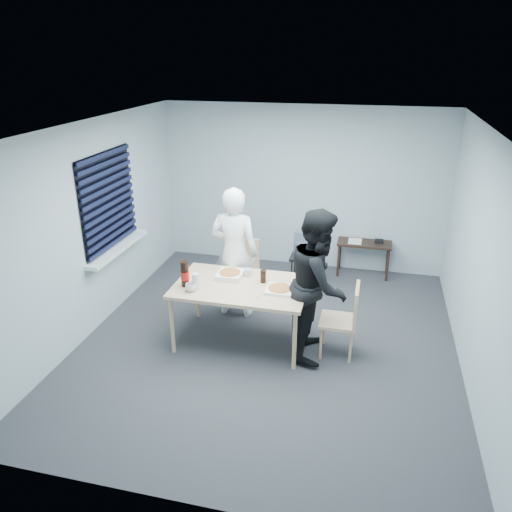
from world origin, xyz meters
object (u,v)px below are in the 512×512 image
(stool, at_px, (303,263))
(chair_far, at_px, (243,266))
(mug_b, at_px, (249,272))
(soda_bottle, at_px, (185,274))
(backpack, at_px, (303,244))
(mug_a, at_px, (191,287))
(side_table, at_px, (364,247))
(chair_right, at_px, (346,316))
(person_white, at_px, (234,253))
(person_black, at_px, (318,284))
(dining_table, at_px, (241,289))

(stool, bearing_deg, chair_far, -143.72)
(mug_b, distance_m, soda_bottle, 0.80)
(backpack, height_order, mug_a, backpack)
(side_table, bearing_deg, chair_far, -143.24)
(chair_right, distance_m, person_white, 1.71)
(person_white, relative_size, soda_bottle, 5.67)
(chair_far, xyz_separation_m, person_white, (-0.00, -0.45, 0.37))
(stool, bearing_deg, chair_right, -65.90)
(backpack, bearing_deg, side_table, 43.05)
(chair_right, distance_m, stool, 1.85)
(side_table, bearing_deg, person_white, -134.47)
(side_table, bearing_deg, stool, -142.81)
(stool, bearing_deg, mug_a, -117.38)
(person_black, xyz_separation_m, mug_a, (-1.44, -0.29, -0.07))
(person_white, bearing_deg, person_black, 150.34)
(mug_b, bearing_deg, dining_table, -94.63)
(dining_table, bearing_deg, stool, 73.50)
(person_white, xyz_separation_m, backpack, (0.77, 1.00, -0.19))
(chair_far, height_order, person_black, person_black)
(mug_b, relative_size, soda_bottle, 0.32)
(person_black, height_order, soda_bottle, person_black)
(stool, bearing_deg, person_white, -127.32)
(side_table, xyz_separation_m, mug_b, (-1.35, -2.07, 0.34))
(dining_table, relative_size, backpack, 4.10)
(mug_a, height_order, soda_bottle, soda_bottle)
(chair_right, xyz_separation_m, mug_a, (-1.77, -0.29, 0.30))
(person_black, xyz_separation_m, mug_b, (-0.89, 0.28, -0.07))
(chair_right, height_order, person_black, person_black)
(backpack, bearing_deg, chair_far, -138.91)
(person_black, distance_m, backpack, 1.74)
(chair_far, bearing_deg, chair_right, -36.27)
(dining_table, height_order, person_white, person_white)
(chair_far, height_order, backpack, backpack)
(dining_table, height_order, chair_far, chair_far)
(person_white, height_order, mug_b, person_white)
(person_white, bearing_deg, mug_a, 75.37)
(backpack, xyz_separation_m, mug_a, (-1.02, -1.96, 0.12))
(backpack, xyz_separation_m, soda_bottle, (-1.13, -1.85, 0.22))
(mug_b, bearing_deg, person_white, 126.38)
(chair_right, xyz_separation_m, stool, (-0.75, 1.68, -0.11))
(person_white, bearing_deg, dining_table, 112.26)
(person_black, bearing_deg, person_white, 60.34)
(chair_far, relative_size, mug_a, 7.24)
(side_table, height_order, mug_a, mug_a)
(side_table, distance_m, soda_bottle, 3.25)
(side_table, relative_size, stool, 1.64)
(chair_far, distance_m, stool, 0.96)
(soda_bottle, bearing_deg, chair_far, 74.39)
(stool, bearing_deg, dining_table, -106.50)
(stool, bearing_deg, backpack, -90.00)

